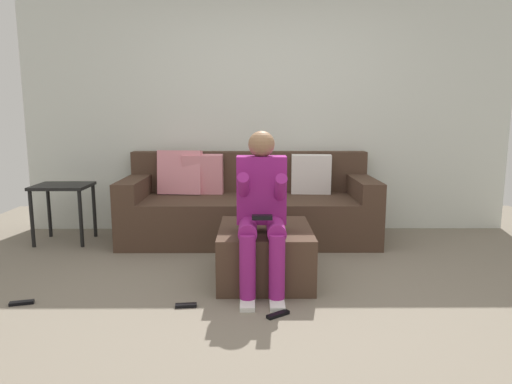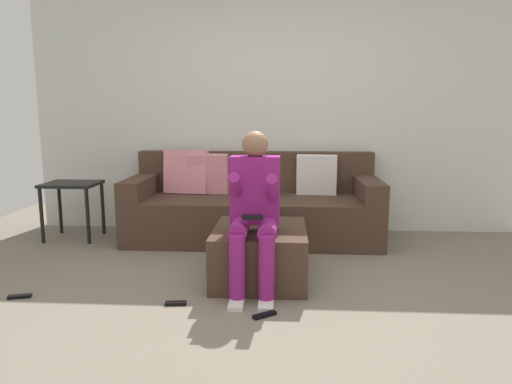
{
  "view_description": "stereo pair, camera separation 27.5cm",
  "coord_description": "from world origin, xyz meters",
  "px_view_note": "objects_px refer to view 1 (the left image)",
  "views": [
    {
      "loc": [
        -0.17,
        -2.91,
        1.27
      ],
      "look_at": [
        -0.14,
        1.1,
        0.59
      ],
      "focal_mm": 32.51,
      "sensor_mm": 36.0,
      "label": 1
    },
    {
      "loc": [
        0.11,
        -2.9,
        1.27
      ],
      "look_at": [
        -0.14,
        1.1,
        0.59
      ],
      "focal_mm": 32.51,
      "sensor_mm": 36.0,
      "label": 2
    }
  ],
  "objects_px": {
    "ottoman": "(265,253)",
    "remote_under_side_table": "(22,303)",
    "side_table": "(63,194)",
    "remote_by_storage_bin": "(186,305)",
    "couch_sectional": "(248,208)",
    "person_seated": "(262,206)",
    "remote_near_ottoman": "(278,315)"
  },
  "relations": [
    {
      "from": "ottoman",
      "to": "remote_under_side_table",
      "type": "distance_m",
      "value": 1.73
    },
    {
      "from": "ottoman",
      "to": "remote_under_side_table",
      "type": "bearing_deg",
      "value": -163.62
    },
    {
      "from": "side_table",
      "to": "remote_by_storage_bin",
      "type": "xyz_separation_m",
      "value": [
        1.43,
        -1.61,
        -0.47
      ]
    },
    {
      "from": "couch_sectional",
      "to": "remote_by_storage_bin",
      "type": "height_order",
      "value": "couch_sectional"
    },
    {
      "from": "remote_by_storage_bin",
      "to": "side_table",
      "type": "bearing_deg",
      "value": 125.16
    },
    {
      "from": "couch_sectional",
      "to": "person_seated",
      "type": "bearing_deg",
      "value": -85.37
    },
    {
      "from": "couch_sectional",
      "to": "remote_by_storage_bin",
      "type": "distance_m",
      "value": 1.8
    },
    {
      "from": "person_seated",
      "to": "side_table",
      "type": "bearing_deg",
      "value": 146.6
    },
    {
      "from": "couch_sectional",
      "to": "person_seated",
      "type": "relative_size",
      "value": 2.18
    },
    {
      "from": "couch_sectional",
      "to": "remote_near_ottoman",
      "type": "bearing_deg",
      "value": -83.62
    },
    {
      "from": "ottoman",
      "to": "remote_by_storage_bin",
      "type": "height_order",
      "value": "ottoman"
    },
    {
      "from": "remote_near_ottoman",
      "to": "remote_under_side_table",
      "type": "bearing_deg",
      "value": 138.0
    },
    {
      "from": "side_table",
      "to": "remote_by_storage_bin",
      "type": "height_order",
      "value": "side_table"
    },
    {
      "from": "ottoman",
      "to": "remote_by_storage_bin",
      "type": "xyz_separation_m",
      "value": [
        -0.54,
        -0.54,
        -0.19
      ]
    },
    {
      "from": "side_table",
      "to": "remote_by_storage_bin",
      "type": "relative_size",
      "value": 4.09
    },
    {
      "from": "couch_sectional",
      "to": "remote_under_side_table",
      "type": "xyz_separation_m",
      "value": [
        -1.51,
        -1.67,
        -0.31
      ]
    },
    {
      "from": "ottoman",
      "to": "remote_under_side_table",
      "type": "height_order",
      "value": "ottoman"
    },
    {
      "from": "remote_by_storage_bin",
      "to": "remote_under_side_table",
      "type": "distance_m",
      "value": 1.11
    },
    {
      "from": "couch_sectional",
      "to": "ottoman",
      "type": "height_order",
      "value": "couch_sectional"
    },
    {
      "from": "remote_near_ottoman",
      "to": "couch_sectional",
      "type": "bearing_deg",
      "value": 60.86
    },
    {
      "from": "remote_by_storage_bin",
      "to": "remote_near_ottoman",
      "type": "bearing_deg",
      "value": -20.07
    },
    {
      "from": "couch_sectional",
      "to": "side_table",
      "type": "relative_size",
      "value": 4.31
    },
    {
      "from": "ottoman",
      "to": "remote_near_ottoman",
      "type": "xyz_separation_m",
      "value": [
        0.07,
        -0.68,
        -0.19
      ]
    },
    {
      "from": "person_seated",
      "to": "remote_under_side_table",
      "type": "distance_m",
      "value": 1.75
    },
    {
      "from": "couch_sectional",
      "to": "ottoman",
      "type": "xyz_separation_m",
      "value": [
        0.14,
        -1.19,
        -0.12
      ]
    },
    {
      "from": "couch_sectional",
      "to": "ottoman",
      "type": "bearing_deg",
      "value": -83.13
    },
    {
      "from": "ottoman",
      "to": "side_table",
      "type": "relative_size",
      "value": 1.39
    },
    {
      "from": "person_seated",
      "to": "ottoman",
      "type": "bearing_deg",
      "value": 81.87
    },
    {
      "from": "remote_by_storage_bin",
      "to": "person_seated",
      "type": "bearing_deg",
      "value": 26.1
    },
    {
      "from": "ottoman",
      "to": "remote_near_ottoman",
      "type": "height_order",
      "value": "ottoman"
    },
    {
      "from": "remote_near_ottoman",
      "to": "ottoman",
      "type": "bearing_deg",
      "value": 60.01
    },
    {
      "from": "person_seated",
      "to": "remote_by_storage_bin",
      "type": "xyz_separation_m",
      "value": [
        -0.51,
        -0.33,
        -0.61
      ]
    }
  ]
}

